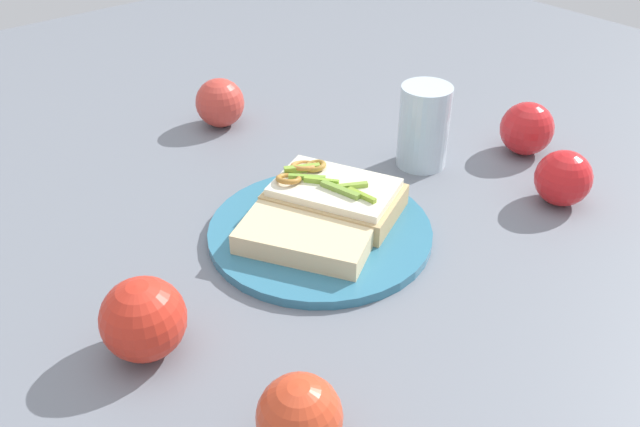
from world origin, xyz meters
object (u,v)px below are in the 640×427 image
plate (320,231)px  apple_1 (563,178)px  apple_4 (143,319)px  drinking_glass (424,126)px  apple_3 (527,129)px  bread_slice_side (304,238)px  apple_0 (299,417)px  apple_2 (220,103)px  sandwich (333,196)px

plate → apple_1: apple_1 is taller
apple_4 → drinking_glass: size_ratio=0.70×
apple_3 → apple_4: apple_4 is taller
bread_slice_side → apple_1: 0.34m
apple_0 → drinking_glass: 0.50m
apple_0 → apple_2: bearing=62.9°
plate → apple_0: 0.30m
apple_2 → apple_4: (-0.32, -0.36, 0.00)m
sandwich → apple_2: 0.31m
apple_3 → apple_0: bearing=-161.7°
plate → apple_0: apple_0 is taller
sandwich → apple_2: bearing=148.3°
apple_1 → bread_slice_side: bearing=159.0°
plate → drinking_glass: size_ratio=2.30×
bread_slice_side → apple_0: apple_0 is taller
bread_slice_side → drinking_glass: size_ratio=1.27×
bread_slice_side → apple_2: size_ratio=1.97×
plate → apple_3: (0.36, -0.03, 0.03)m
drinking_glass → apple_0: bearing=-148.7°
apple_2 → apple_3: (0.29, -0.36, 0.00)m
sandwich → apple_0: (-0.24, -0.24, 0.00)m
apple_1 → sandwich: bearing=146.6°
apple_1 → apple_2: (-0.21, 0.47, 0.00)m
sandwich → apple_4: bearing=-103.6°
plate → apple_1: bearing=-26.6°
plate → apple_2: apple_2 is taller
apple_3 → drinking_glass: drinking_glass is taller
apple_4 → drinking_glass: (0.47, 0.08, 0.02)m
apple_2 → drinking_glass: (0.15, -0.28, 0.02)m
apple_3 → plate: bearing=175.0°
apple_0 → drinking_glass: size_ratio=0.61×
bread_slice_side → apple_3: 0.40m
sandwich → apple_4: (-0.29, -0.06, 0.01)m
sandwich → bread_slice_side: bearing=-88.9°
apple_0 → apple_1: bearing=8.8°
bread_slice_side → apple_0: (-0.17, -0.20, 0.01)m
sandwich → apple_2: (0.03, 0.30, 0.01)m
apple_0 → apple_3: size_ratio=0.94×
apple_0 → sandwich: bearing=44.3°
plate → bread_slice_side: bread_slice_side is taller
bread_slice_side → drinking_glass: bearing=72.7°
bread_slice_side → apple_0: bearing=-70.1°
bread_slice_side → apple_2: (0.11, 0.34, 0.01)m
apple_3 → apple_4: 0.61m
plate → bread_slice_side: bearing=-154.8°
bread_slice_side → apple_2: apple_2 is taller
plate → apple_0: size_ratio=3.76×
plate → apple_4: apple_4 is taller
bread_slice_side → drinking_glass: (0.26, 0.06, 0.03)m
plate → apple_3: bearing=-5.0°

